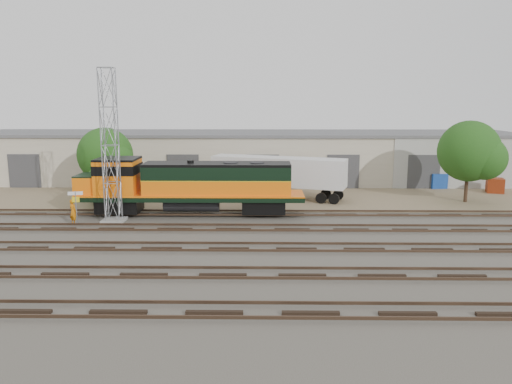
{
  "coord_description": "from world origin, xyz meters",
  "views": [
    {
      "loc": [
        2.0,
        -31.4,
        8.77
      ],
      "look_at": [
        1.51,
        4.0,
        2.2
      ],
      "focal_mm": 35.0,
      "sensor_mm": 36.0,
      "label": 1
    }
  ],
  "objects_px": {
    "signal_tower": "(110,149)",
    "worker": "(73,212)",
    "semi_trailer": "(281,173)",
    "locomotive": "(187,185)"
  },
  "relations": [
    {
      "from": "locomotive",
      "to": "worker",
      "type": "relative_size",
      "value": 9.42
    },
    {
      "from": "signal_tower",
      "to": "worker",
      "type": "relative_size",
      "value": 5.98
    },
    {
      "from": "worker",
      "to": "semi_trailer",
      "type": "height_order",
      "value": "semi_trailer"
    },
    {
      "from": "signal_tower",
      "to": "semi_trailer",
      "type": "height_order",
      "value": "signal_tower"
    },
    {
      "from": "worker",
      "to": "locomotive",
      "type": "bearing_deg",
      "value": -123.62
    },
    {
      "from": "signal_tower",
      "to": "semi_trailer",
      "type": "bearing_deg",
      "value": 35.47
    },
    {
      "from": "locomotive",
      "to": "signal_tower",
      "type": "bearing_deg",
      "value": -157.03
    },
    {
      "from": "semi_trailer",
      "to": "locomotive",
      "type": "bearing_deg",
      "value": -119.1
    },
    {
      "from": "signal_tower",
      "to": "worker",
      "type": "bearing_deg",
      "value": -162.6
    },
    {
      "from": "locomotive",
      "to": "signal_tower",
      "type": "relative_size",
      "value": 1.57
    }
  ]
}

